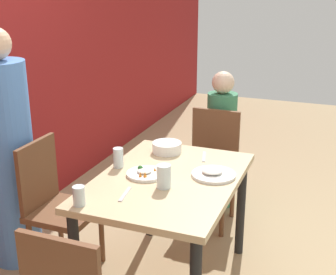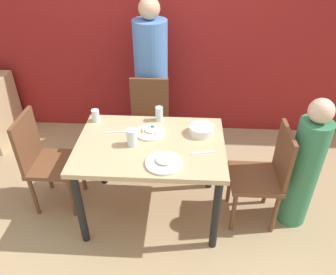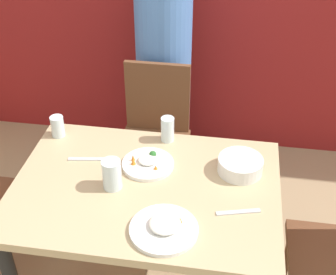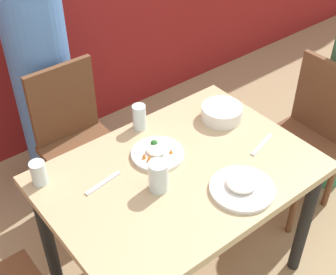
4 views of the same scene
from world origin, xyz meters
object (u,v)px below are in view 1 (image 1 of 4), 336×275
(chair_child_spot, at_px, (211,163))
(bowl_curry, at_px, (167,147))
(person_adult, at_px, (8,160))
(glass_water_tall, at_px, (164,176))
(chair_adult_spot, at_px, (55,203))
(plate_rice_adult, at_px, (213,174))
(person_child, at_px, (221,144))

(chair_child_spot, height_order, bowl_curry, chair_child_spot)
(chair_child_spot, xyz_separation_m, person_adult, (-1.01, 1.09, 0.25))
(person_adult, distance_m, glass_water_tall, 1.11)
(chair_adult_spot, height_order, person_adult, person_adult)
(chair_adult_spot, distance_m, plate_rice_adult, 1.05)
(glass_water_tall, bearing_deg, chair_adult_spot, 87.33)
(chair_adult_spot, distance_m, bowl_curry, 0.82)
(person_adult, distance_m, bowl_curry, 1.05)
(plate_rice_adult, bearing_deg, person_child, 12.36)
(person_child, bearing_deg, person_adult, 140.07)
(chair_adult_spot, distance_m, person_adult, 0.42)
(person_child, bearing_deg, chair_adult_spot, 150.06)
(bowl_curry, bearing_deg, person_child, -11.68)
(chair_adult_spot, height_order, person_child, person_child)
(person_child, bearing_deg, glass_water_tall, -179.12)
(bowl_curry, relative_size, plate_rice_adult, 0.75)
(chair_adult_spot, bearing_deg, plate_rice_adult, -77.38)
(person_child, bearing_deg, plate_rice_adult, -167.64)
(plate_rice_adult, bearing_deg, bowl_curry, 55.91)
(chair_child_spot, relative_size, person_adult, 0.56)
(bowl_curry, height_order, glass_water_tall, glass_water_tall)
(plate_rice_adult, distance_m, glass_water_tall, 0.34)
(plate_rice_adult, height_order, glass_water_tall, glass_water_tall)
(plate_rice_adult, bearing_deg, chair_child_spot, 16.73)
(bowl_curry, bearing_deg, glass_water_tall, -160.53)
(glass_water_tall, bearing_deg, person_adult, 88.15)
(glass_water_tall, bearing_deg, chair_child_spot, 1.12)
(person_adult, relative_size, glass_water_tall, 11.68)
(chair_child_spot, relative_size, plate_rice_adult, 3.34)
(person_child, xyz_separation_m, glass_water_tall, (-1.34, -0.02, 0.26))
(person_adult, distance_m, plate_rice_adult, 1.35)
(person_adult, relative_size, plate_rice_adult, 5.97)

